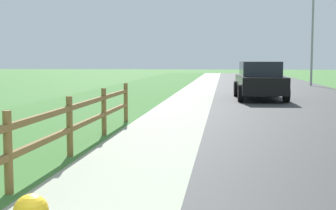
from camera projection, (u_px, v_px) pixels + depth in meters
ground_plane at (216, 90)px, 27.08m from camera, size 120.00×120.00×0.00m
road_asphalt at (275, 88)px, 28.65m from camera, size 7.00×66.00×0.01m
curb_concrete at (168, 87)px, 29.41m from camera, size 6.00×66.00×0.01m
grass_verge at (144, 87)px, 29.59m from camera, size 5.00×66.00×0.00m
rail_fence at (44, 132)px, 7.07m from camera, size 0.11×11.98×1.06m
parked_suv_black at (260, 80)px, 20.44m from camera, size 2.15×4.86×1.62m
street_lamp at (314, 23)px, 30.95m from camera, size 1.17×0.20×6.96m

